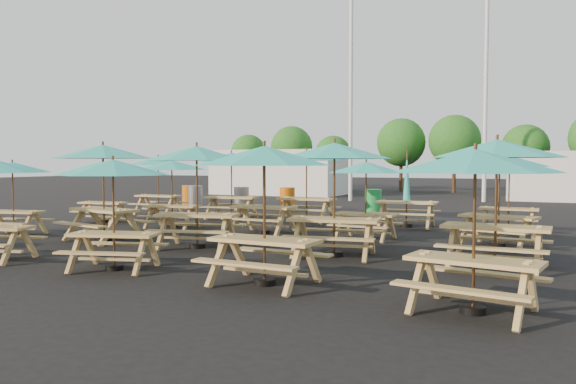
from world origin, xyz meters
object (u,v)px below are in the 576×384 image
at_px(picnic_unit_8, 113,172).
at_px(picnic_unit_16, 475,169).
at_px(picnic_unit_2, 103,169).
at_px(picnic_unit_10, 263,161).
at_px(picnic_unit_11, 307,159).
at_px(waste_bin_3, 287,200).
at_px(picnic_unit_14, 366,171).
at_px(picnic_unit_1, 12,171).
at_px(picnic_unit_18, 500,164).
at_px(picnic_unit_12, 264,162).
at_px(waste_bin_2, 241,199).
at_px(waste_bin_4, 373,202).
at_px(picnic_unit_7, 231,160).
at_px(picnic_unit_3, 158,164).
at_px(picnic_unit_15, 407,195).
at_px(waste_bin_1, 195,197).
at_px(picnic_unit_5, 103,156).
at_px(picnic_unit_19, 509,169).
at_px(picnic_unit_13, 334,156).
at_px(picnic_unit_9, 197,158).
at_px(picnic_unit_17, 497,155).
at_px(waste_bin_0, 189,197).
at_px(picnic_unit_6, 172,168).

xyz_separation_m(picnic_unit_8, picnic_unit_16, (6.45, -0.42, 0.10)).
relative_size(picnic_unit_2, picnic_unit_10, 0.93).
xyz_separation_m(picnic_unit_11, waste_bin_3, (-2.22, 3.35, -1.63)).
bearing_deg(picnic_unit_14, waste_bin_3, 132.74).
height_order(picnic_unit_2, picnic_unit_10, picnic_unit_10).
relative_size(picnic_unit_1, waste_bin_3, 2.42).
distance_m(picnic_unit_1, picnic_unit_18, 12.73).
relative_size(picnic_unit_14, waste_bin_3, 2.20).
bearing_deg(picnic_unit_12, picnic_unit_10, 119.89).
distance_m(picnic_unit_10, waste_bin_2, 7.82).
xyz_separation_m(picnic_unit_1, waste_bin_4, (7.43, 9.78, -1.28)).
relative_size(picnic_unit_7, picnic_unit_18, 0.93).
distance_m(picnic_unit_3, picnic_unit_15, 9.69).
bearing_deg(waste_bin_1, picnic_unit_18, -26.91).
bearing_deg(picnic_unit_18, waste_bin_1, 170.79).
height_order(picnic_unit_7, waste_bin_2, picnic_unit_7).
xyz_separation_m(picnic_unit_1, picnic_unit_11, (6.03, 6.52, 0.35)).
relative_size(picnic_unit_16, waste_bin_1, 2.56).
xyz_separation_m(picnic_unit_11, picnic_unit_15, (3.39, -0.09, -1.14)).
bearing_deg(picnic_unit_8, waste_bin_3, 83.74).
xyz_separation_m(picnic_unit_1, picnic_unit_2, (-0.11, 3.61, 0.02)).
distance_m(picnic_unit_5, picnic_unit_19, 11.27).
bearing_deg(picnic_unit_10, picnic_unit_16, -42.78).
height_order(picnic_unit_12, picnic_unit_13, picnic_unit_13).
height_order(picnic_unit_14, waste_bin_3, picnic_unit_14).
height_order(picnic_unit_2, picnic_unit_9, picnic_unit_9).
bearing_deg(waste_bin_3, picnic_unit_10, -71.26).
relative_size(picnic_unit_5, picnic_unit_8, 1.16).
distance_m(picnic_unit_10, picnic_unit_19, 7.10).
bearing_deg(waste_bin_4, waste_bin_1, 179.95).
height_order(picnic_unit_3, waste_bin_3, picnic_unit_3).
bearing_deg(picnic_unit_19, picnic_unit_18, -89.34).
bearing_deg(picnic_unit_12, picnic_unit_13, 91.12).
bearing_deg(picnic_unit_13, picnic_unit_17, -9.35).
distance_m(picnic_unit_19, waste_bin_0, 13.85).
bearing_deg(picnic_unit_3, picnic_unit_8, -59.84).
xyz_separation_m(picnic_unit_6, picnic_unit_14, (6.12, -0.02, -0.05)).
bearing_deg(picnic_unit_9, picnic_unit_7, 99.71).
height_order(picnic_unit_15, picnic_unit_16, picnic_unit_15).
relative_size(picnic_unit_5, picnic_unit_15, 1.24).
distance_m(picnic_unit_8, picnic_unit_14, 6.74).
bearing_deg(picnic_unit_7, picnic_unit_11, -4.11).
distance_m(picnic_unit_6, waste_bin_4, 8.05).
bearing_deg(picnic_unit_6, picnic_unit_14, -10.15).
xyz_separation_m(picnic_unit_15, picnic_unit_19, (2.95, 0.04, 0.83)).
relative_size(picnic_unit_6, waste_bin_1, 2.44).
distance_m(picnic_unit_10, picnic_unit_12, 6.68).
height_order(picnic_unit_3, waste_bin_2, picnic_unit_3).
height_order(picnic_unit_9, picnic_unit_13, picnic_unit_13).
bearing_deg(picnic_unit_2, picnic_unit_7, 34.48).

